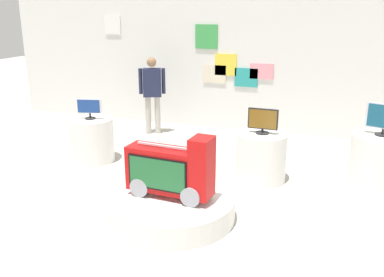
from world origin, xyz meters
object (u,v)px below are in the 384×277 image
main_display_pedestal (170,207)px  shopper_browsing_near_truck (152,90)px  novelty_firetruck_tv (171,172)px  display_pedestal_center_rear (92,140)px  tv_on_center_rear (89,108)px  display_pedestal_right_rear (379,159)px  tv_on_left_rear (263,121)px  display_pedestal_left_rear (261,157)px

main_display_pedestal → shopper_browsing_near_truck: bearing=117.1°
main_display_pedestal → novelty_firetruck_tv: 0.49m
display_pedestal_center_rear → tv_on_center_rear: bearing=-103.6°
tv_on_center_rear → display_pedestal_right_rear: bearing=7.0°
novelty_firetruck_tv → tv_on_left_rear: (0.86, 1.64, 0.33)m
display_pedestal_center_rear → display_pedestal_right_rear: same height
tv_on_left_rear → main_display_pedestal: bearing=-118.3°
display_pedestal_center_rear → tv_on_center_rear: 0.58m
novelty_firetruck_tv → tv_on_center_rear: novelty_firetruck_tv is taller
main_display_pedestal → display_pedestal_center_rear: size_ratio=2.18×
main_display_pedestal → display_pedestal_right_rear: 3.39m
main_display_pedestal → tv_on_center_rear: (-2.11, 1.56, 0.82)m
main_display_pedestal → display_pedestal_right_rear: bearing=39.1°
main_display_pedestal → tv_on_left_rear: tv_on_left_rear is taller
novelty_firetruck_tv → tv_on_left_rear: bearing=62.4°
novelty_firetruck_tv → tv_on_center_rear: 2.66m
tv_on_left_rear → tv_on_center_rear: bearing=-178.4°
novelty_firetruck_tv → display_pedestal_right_rear: novelty_firetruck_tv is taller
tv_on_left_rear → shopper_browsing_near_truck: 3.24m
tv_on_center_rear → display_pedestal_right_rear: size_ratio=0.49×
display_pedestal_center_rear → display_pedestal_right_rear: bearing=6.9°
display_pedestal_left_rear → display_pedestal_center_rear: (-2.99, -0.08, 0.00)m
display_pedestal_left_rear → display_pedestal_right_rear: size_ratio=0.91×
novelty_firetruck_tv → display_pedestal_center_rear: 2.65m
display_pedestal_center_rear → tv_on_center_rear: size_ratio=1.83×
tv_on_left_rear → tv_on_center_rear: size_ratio=1.10×
main_display_pedestal → novelty_firetruck_tv: size_ratio=1.47×
display_pedestal_right_rear → shopper_browsing_near_truck: 4.64m
tv_on_left_rear → shopper_browsing_near_truck: size_ratio=0.28×
display_pedestal_right_rear → display_pedestal_center_rear: bearing=-173.1°
main_display_pedestal → display_pedestal_center_rear: bearing=143.5°
novelty_firetruck_tv → tv_on_center_rear: bearing=143.7°
display_pedestal_center_rear → tv_on_left_rear: bearing=1.5°
display_pedestal_center_rear → display_pedestal_right_rear: 4.77m
display_pedestal_right_rear → shopper_browsing_near_truck: shopper_browsing_near_truck is taller
main_display_pedestal → display_pedestal_left_rear: display_pedestal_left_rear is taller
tv_on_center_rear → shopper_browsing_near_truck: bearing=80.3°
display_pedestal_left_rear → display_pedestal_center_rear: size_ratio=1.02×
tv_on_left_rear → display_pedestal_center_rear: 3.05m
display_pedestal_center_rear → tv_on_center_rear: tv_on_center_rear is taller
tv_on_left_rear → display_pedestal_right_rear: 1.91m
shopper_browsing_near_truck → display_pedestal_center_rear: bearing=-99.7°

